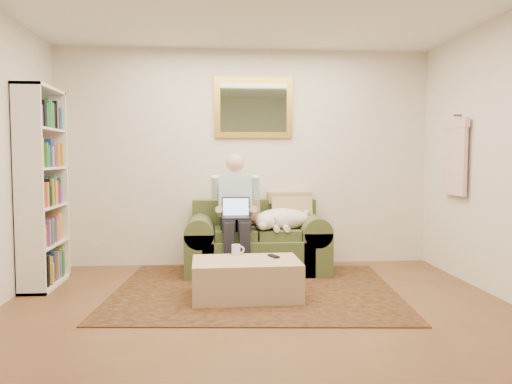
{
  "coord_description": "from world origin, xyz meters",
  "views": [
    {
      "loc": [
        -0.36,
        -3.55,
        1.3
      ],
      "look_at": [
        0.05,
        1.51,
        0.95
      ],
      "focal_mm": 35.0,
      "sensor_mm": 36.0,
      "label": 1
    }
  ],
  "objects": [
    {
      "name": "room_shell",
      "position": [
        0.0,
        0.35,
        1.3
      ],
      "size": [
        4.51,
        5.0,
        2.61
      ],
      "color": "brown",
      "rests_on": "ground"
    },
    {
      "name": "rug",
      "position": [
        0.02,
        1.24,
        0.01
      ],
      "size": [
        2.89,
        2.4,
        0.01
      ],
      "primitive_type": "cube",
      "rotation": [
        0.0,
        0.0,
        -0.09
      ],
      "color": "black",
      "rests_on": "room_shell"
    },
    {
      "name": "sofa",
      "position": [
        0.1,
        2.06,
        0.28
      ],
      "size": [
        1.59,
        0.81,
        0.96
      ],
      "color": "#3E4625",
      "rests_on": "room_shell"
    },
    {
      "name": "seated_man",
      "position": [
        -0.14,
        1.92,
        0.67
      ],
      "size": [
        0.53,
        0.75,
        1.34
      ],
      "primitive_type": null,
      "color": "#8CCAD8",
      "rests_on": "sofa"
    },
    {
      "name": "laptop",
      "position": [
        -0.14,
        1.85,
        0.7
      ],
      "size": [
        0.31,
        0.24,
        0.22
      ],
      "color": "black",
      "rests_on": "seated_man"
    },
    {
      "name": "sleeping_dog",
      "position": [
        0.38,
        1.98,
        0.61
      ],
      "size": [
        0.66,
        0.41,
        0.24
      ],
      "primitive_type": null,
      "color": "white",
      "rests_on": "sofa"
    },
    {
      "name": "ottoman",
      "position": [
        -0.09,
        0.98,
        0.18
      ],
      "size": [
        1.0,
        0.65,
        0.36
      ],
      "primitive_type": "cube",
      "rotation": [
        0.0,
        0.0,
        0.03
      ],
      "color": "tan",
      "rests_on": "room_shell"
    },
    {
      "name": "coffee_mug",
      "position": [
        -0.17,
        1.24,
        0.41
      ],
      "size": [
        0.08,
        0.08,
        0.1
      ],
      "primitive_type": "cylinder",
      "color": "white",
      "rests_on": "ottoman"
    },
    {
      "name": "tv_remote",
      "position": [
        0.18,
        1.09,
        0.37
      ],
      "size": [
        0.1,
        0.16,
        0.02
      ],
      "primitive_type": "cube",
      "rotation": [
        0.0,
        0.0,
        0.39
      ],
      "color": "black",
      "rests_on": "ottoman"
    },
    {
      "name": "bookshelf",
      "position": [
        -2.1,
        1.6,
        1.0
      ],
      "size": [
        0.28,
        0.8,
        2.0
      ],
      "primitive_type": null,
      "color": "white",
      "rests_on": "room_shell"
    },
    {
      "name": "wall_mirror",
      "position": [
        0.1,
        2.47,
        1.9
      ],
      "size": [
        0.94,
        0.04,
        0.72
      ],
      "color": "gold",
      "rests_on": "room_shell"
    },
    {
      "name": "hanging_shirt",
      "position": [
        2.19,
        1.6,
        1.35
      ],
      "size": [
        0.06,
        0.52,
        0.9
      ],
      "primitive_type": null,
      "color": "beige",
      "rests_on": "room_shell"
    }
  ]
}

